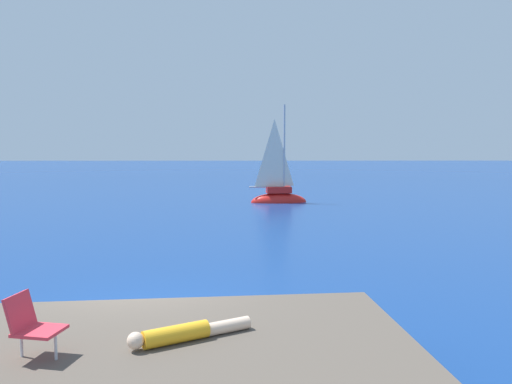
% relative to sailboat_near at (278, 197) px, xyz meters
% --- Properties ---
extents(ground_plane, '(160.00, 160.00, 0.00)m').
position_rel_sailboat_near_xyz_m(ground_plane, '(-3.75, -19.62, -0.33)').
color(ground_plane, navy).
extents(shore_ledge, '(8.34, 5.24, 0.84)m').
position_rel_sailboat_near_xyz_m(shore_ledge, '(-3.32, -23.15, 0.09)').
color(shore_ledge, brown).
rests_on(shore_ledge, ground).
extents(boulder_seaward, '(1.08, 1.23, 0.70)m').
position_rel_sailboat_near_xyz_m(boulder_seaward, '(-2.89, -21.07, -0.33)').
color(boulder_seaward, brown).
rests_on(boulder_seaward, ground).
extents(boulder_inland, '(1.15, 1.27, 0.85)m').
position_rel_sailboat_near_xyz_m(boulder_inland, '(-0.59, -20.38, -0.33)').
color(boulder_inland, brown).
rests_on(boulder_inland, ground).
extents(sailboat_near, '(3.31, 1.41, 6.04)m').
position_rel_sailboat_near_xyz_m(sailboat_near, '(0.00, 0.00, 0.00)').
color(sailboat_near, red).
rests_on(sailboat_near, ground).
extents(person_sunbather, '(1.59, 1.00, 0.25)m').
position_rel_sailboat_near_xyz_m(person_sunbather, '(-2.46, -22.79, 0.62)').
color(person_sunbather, gold).
rests_on(person_sunbather, shore_ledge).
extents(beach_chair, '(0.68, 0.59, 0.80)m').
position_rel_sailboat_near_xyz_m(beach_chair, '(-4.30, -23.30, 0.95)').
color(beach_chair, '#E03342').
rests_on(beach_chair, shore_ledge).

